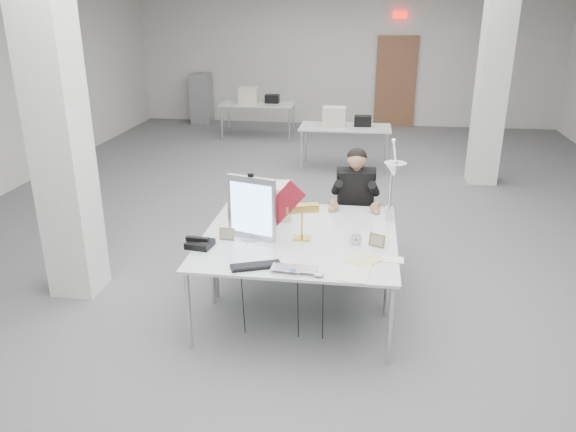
% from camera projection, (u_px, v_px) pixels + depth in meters
% --- Properties ---
extents(room_shell, '(10.04, 14.04, 3.24)m').
position_uv_depth(room_shell, '(324.00, 98.00, 6.94)').
color(room_shell, '#5A5A5D').
rests_on(room_shell, ground).
extents(desk_main, '(1.80, 0.90, 0.02)m').
position_uv_depth(desk_main, '(293.00, 257.00, 4.85)').
color(desk_main, silver).
rests_on(desk_main, room_shell).
extents(desk_second, '(1.80, 0.90, 0.02)m').
position_uv_depth(desk_second, '(305.00, 220.00, 5.68)').
color(desk_second, silver).
rests_on(desk_second, room_shell).
extents(bg_desk_a, '(1.60, 0.80, 0.02)m').
position_uv_depth(bg_desk_a, '(345.00, 127.00, 9.91)').
color(bg_desk_a, silver).
rests_on(bg_desk_a, room_shell).
extents(bg_desk_b, '(1.60, 0.80, 0.02)m').
position_uv_depth(bg_desk_b, '(258.00, 104.00, 12.21)').
color(bg_desk_b, silver).
rests_on(bg_desk_b, room_shell).
extents(filing_cabinet, '(0.45, 0.55, 1.20)m').
position_uv_depth(filing_cabinet, '(202.00, 98.00, 13.83)').
color(filing_cabinet, gray).
rests_on(filing_cabinet, room_shell).
extents(office_chair, '(0.61, 0.61, 1.12)m').
position_uv_depth(office_chair, '(354.00, 215.00, 6.32)').
color(office_chair, black).
rests_on(office_chair, room_shell).
extents(seated_person, '(0.55, 0.66, 0.91)m').
position_uv_depth(seated_person, '(356.00, 188.00, 6.15)').
color(seated_person, black).
rests_on(seated_person, office_chair).
extents(monitor, '(0.47, 0.19, 0.59)m').
position_uv_depth(monitor, '(252.00, 208.00, 5.09)').
color(monitor, '#B3B3B8').
rests_on(monitor, desk_main).
extents(pennant, '(0.44, 0.10, 0.48)m').
position_uv_depth(pennant, '(282.00, 205.00, 5.00)').
color(pennant, maroon).
rests_on(pennant, monitor).
extents(keyboard, '(0.44, 0.28, 0.02)m').
position_uv_depth(keyboard, '(256.00, 266.00, 4.62)').
color(keyboard, black).
rests_on(keyboard, desk_main).
extents(laptop, '(0.38, 0.25, 0.03)m').
position_uv_depth(laptop, '(293.00, 272.00, 4.51)').
color(laptop, silver).
rests_on(laptop, desk_main).
extents(mouse, '(0.11, 0.09, 0.04)m').
position_uv_depth(mouse, '(319.00, 275.00, 4.45)').
color(mouse, '#B3B4B8').
rests_on(mouse, desk_main).
extents(bankers_lamp, '(0.30, 0.18, 0.32)m').
position_uv_depth(bankers_lamp, '(302.00, 223.00, 5.12)').
color(bankers_lamp, gold).
rests_on(bankers_lamp, desk_main).
extents(desk_phone, '(0.25, 0.23, 0.06)m').
position_uv_depth(desk_phone, '(200.00, 244.00, 5.00)').
color(desk_phone, black).
rests_on(desk_phone, desk_main).
extents(picture_frame_left, '(0.14, 0.05, 0.11)m').
position_uv_depth(picture_frame_left, '(227.00, 234.00, 5.15)').
color(picture_frame_left, '#A57C47').
rests_on(picture_frame_left, desk_main).
extents(picture_frame_right, '(0.15, 0.10, 0.12)m').
position_uv_depth(picture_frame_right, '(377.00, 240.00, 5.00)').
color(picture_frame_right, olive).
rests_on(picture_frame_right, desk_main).
extents(desk_clock, '(0.11, 0.04, 0.10)m').
position_uv_depth(desk_clock, '(356.00, 239.00, 5.05)').
color(desk_clock, '#B0B0B5').
rests_on(desk_clock, desk_main).
extents(paper_stack_a, '(0.27, 0.36, 0.01)m').
position_uv_depth(paper_stack_a, '(355.00, 273.00, 4.52)').
color(paper_stack_a, silver).
rests_on(paper_stack_a, desk_main).
extents(paper_stack_b, '(0.31, 0.32, 0.01)m').
position_uv_depth(paper_stack_b, '(365.00, 261.00, 4.73)').
color(paper_stack_b, '#D8D481').
rests_on(paper_stack_b, desk_main).
extents(paper_stack_c, '(0.19, 0.14, 0.01)m').
position_uv_depth(paper_stack_c, '(393.00, 260.00, 4.76)').
color(paper_stack_c, white).
rests_on(paper_stack_c, desk_main).
extents(beige_monitor, '(0.39, 0.38, 0.34)m').
position_uv_depth(beige_monitor, '(273.00, 201.00, 5.67)').
color(beige_monitor, beige).
rests_on(beige_monitor, desk_second).
extents(architect_lamp, '(0.41, 0.74, 0.91)m').
position_uv_depth(architect_lamp, '(392.00, 183.00, 5.27)').
color(architect_lamp, silver).
rests_on(architect_lamp, desk_second).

